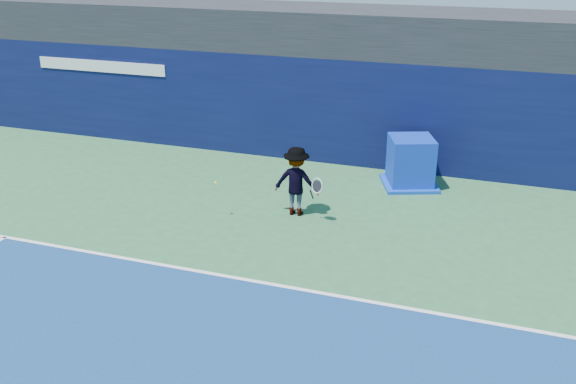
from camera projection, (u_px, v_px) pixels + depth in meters
The scene contains 7 objects.
ground at pixel (129, 365), 9.92m from camera, with size 80.00×80.00×0.00m, color #2D643A.
baseline at pixel (212, 274), 12.54m from camera, with size 24.00×0.10×0.01m, color white.
stadium_band at pixel (332, 29), 18.64m from camera, with size 36.00×3.00×1.20m, color black.
back_wall_assembly at pixel (321, 108), 18.55m from camera, with size 36.00×1.03×3.00m.
equipment_cart at pixel (410, 164), 16.75m from camera, with size 1.76×1.76×1.31m.
tennis_player at pixel (296, 181), 14.94m from camera, with size 1.29×0.71×1.65m.
tennis_ball at pixel (216, 183), 14.73m from camera, with size 0.07×0.07×0.07m.
Camera 1 is at (5.00, -6.94, 6.21)m, focal length 40.00 mm.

